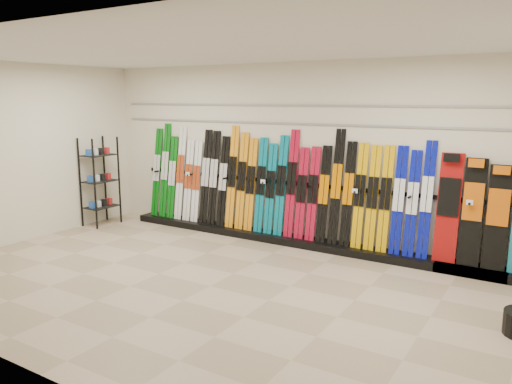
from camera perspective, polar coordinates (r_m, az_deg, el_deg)
The scene contains 10 objects.
floor at distance 6.65m, azimuth -5.27°, elevation -10.66°, with size 8.00×8.00×0.00m, color tan.
back_wall at distance 8.37m, azimuth 4.90°, elevation 4.37°, with size 8.00×8.00×0.00m, color beige.
left_wall at distance 9.23m, azimuth -25.77°, elevation 3.93°, with size 5.00×5.00×0.00m, color beige.
ceiling at distance 6.22m, azimuth -5.76°, elevation 16.02°, with size 8.00×8.00×0.00m, color silver.
ski_rack_base at distance 8.37m, azimuth 5.44°, elevation -5.72°, with size 8.00×0.40×0.12m, color black.
skis at distance 8.55m, azimuth 1.58°, elevation 0.77°, with size 5.38×0.28×1.82m.
snowboards at distance 7.50m, azimuth 24.55°, elevation -2.30°, with size 1.26×0.24×1.54m.
accessory_rack at distance 10.01m, azimuth -17.41°, elevation 1.16°, with size 0.40×0.60×1.69m, color black.
slatwall_rail_0 at distance 8.32m, azimuth 4.89°, elevation 7.78°, with size 7.60×0.02×0.03m, color gray.
slatwall_rail_1 at distance 8.31m, azimuth 4.92°, elevation 9.85°, with size 7.60×0.02×0.03m, color gray.
Camera 1 is at (3.75, -4.93, 2.41)m, focal length 35.00 mm.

